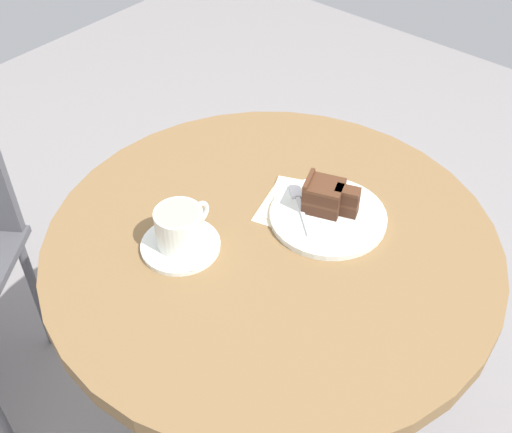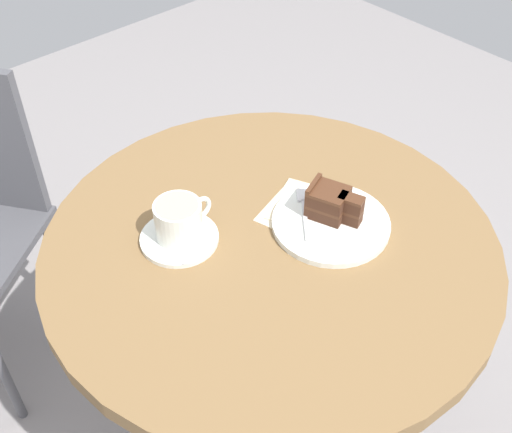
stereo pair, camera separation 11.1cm
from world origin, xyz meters
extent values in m
cylinder|color=brown|center=(0.00, 0.00, 0.71)|extent=(0.82, 0.82, 0.03)
cylinder|color=silver|center=(0.00, 0.00, 0.36)|extent=(0.07, 0.07, 0.68)
cylinder|color=silver|center=(-0.12, 0.11, 0.74)|extent=(0.14, 0.14, 0.01)
cylinder|color=silver|center=(-0.12, 0.11, 0.78)|extent=(0.08, 0.08, 0.07)
cylinder|color=#D6B789|center=(-0.12, 0.11, 0.81)|extent=(0.07, 0.07, 0.00)
torus|color=silver|center=(-0.07, 0.11, 0.78)|extent=(0.05, 0.01, 0.05)
cube|color=silver|center=(-0.10, 0.08, 0.74)|extent=(0.08, 0.05, 0.00)
ellipsoid|color=silver|center=(-0.15, 0.05, 0.74)|extent=(0.02, 0.02, 0.00)
cylinder|color=silver|center=(0.11, -0.05, 0.74)|extent=(0.22, 0.22, 0.01)
cube|color=#422619|center=(0.12, -0.03, 0.76)|extent=(0.08, 0.08, 0.02)
cube|color=#422619|center=(0.13, -0.07, 0.76)|extent=(0.04, 0.05, 0.02)
cube|color=#4C2B19|center=(0.12, -0.03, 0.77)|extent=(0.08, 0.08, 0.01)
cube|color=#4C2B19|center=(0.13, -0.07, 0.77)|extent=(0.04, 0.05, 0.01)
cube|color=#422619|center=(0.12, -0.03, 0.78)|extent=(0.08, 0.08, 0.02)
cube|color=#422619|center=(0.13, -0.07, 0.78)|extent=(0.04, 0.05, 0.02)
cube|color=#4C2B19|center=(0.12, -0.03, 0.80)|extent=(0.08, 0.08, 0.01)
cube|color=#4C2B19|center=(0.13, -0.07, 0.80)|extent=(0.04, 0.05, 0.01)
cube|color=#4C2B19|center=(0.10, 0.00, 0.78)|extent=(0.06, 0.03, 0.06)
cube|color=silver|center=(0.07, -0.02, 0.75)|extent=(0.08, 0.09, 0.00)
cube|color=silver|center=(0.12, 0.04, 0.75)|extent=(0.04, 0.04, 0.00)
cube|color=beige|center=(0.10, 0.01, 0.73)|extent=(0.17, 0.17, 0.00)
cube|color=beige|center=(0.11, 0.02, 0.73)|extent=(0.17, 0.17, 0.00)
cylinder|color=#4C4C51|center=(-0.16, 0.68, 0.21)|extent=(0.02, 0.02, 0.42)
camera|label=1|loc=(-0.64, -0.51, 1.54)|focal=45.00mm
camera|label=2|loc=(-0.57, -0.59, 1.54)|focal=45.00mm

